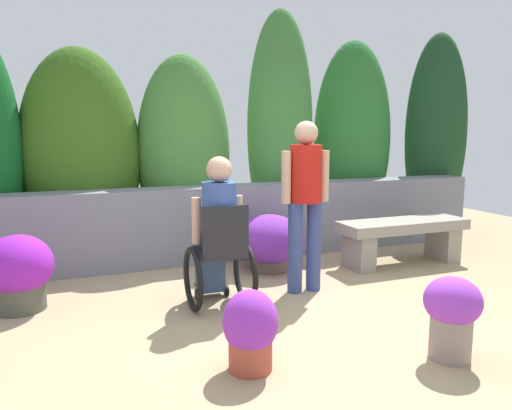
{
  "coord_description": "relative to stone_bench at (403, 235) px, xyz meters",
  "views": [
    {
      "loc": [
        -1.6,
        -3.47,
        1.55
      ],
      "look_at": [
        0.06,
        0.77,
        0.85
      ],
      "focal_mm": 34.32,
      "sensor_mm": 36.0,
      "label": 1
    }
  ],
  "objects": [
    {
      "name": "ground_plane",
      "position": [
        -2.02,
        -1.08,
        -0.35
      ],
      "size": [
        11.68,
        11.68,
        0.0
      ],
      "primitive_type": "plane",
      "color": "tan"
    },
    {
      "name": "flower_pot_terracotta_by_wall",
      "position": [
        -2.55,
        -1.74,
        -0.08
      ],
      "size": [
        0.36,
        0.36,
        0.54
      ],
      "color": "#AB4534",
      "rests_on": "ground"
    },
    {
      "name": "flower_pot_purple_near",
      "position": [
        -4.04,
        -0.01,
        -0.01
      ],
      "size": [
        0.59,
        0.59,
        0.66
      ],
      "color": "#48493D",
      "rests_on": "ground"
    },
    {
      "name": "person_standing_companion",
      "position": [
        -1.51,
        -0.46,
        0.59
      ],
      "size": [
        0.49,
        0.3,
        1.63
      ],
      "rotation": [
        0.0,
        0.0,
        -0.22
      ],
      "color": "#34437C",
      "rests_on": "ground"
    },
    {
      "name": "stone_retaining_wall",
      "position": [
        -2.02,
        0.98,
        0.1
      ],
      "size": [
        7.33,
        0.4,
        0.89
      ],
      "primitive_type": "cube",
      "color": "slate",
      "rests_on": "ground"
    },
    {
      "name": "person_in_wheelchair",
      "position": [
        -2.4,
        -0.53,
        0.27
      ],
      "size": [
        0.53,
        0.66,
        1.33
      ],
      "rotation": [
        0.0,
        0.0,
        -0.19
      ],
      "color": "black",
      "rests_on": "ground"
    },
    {
      "name": "flower_pot_red_accent",
      "position": [
        -1.54,
        0.33,
        -0.03
      ],
      "size": [
        0.75,
        0.75,
        0.63
      ],
      "color": "brown",
      "rests_on": "ground"
    },
    {
      "name": "flower_pot_small_foreground",
      "position": [
        -1.23,
        -2.09,
        -0.02
      ],
      "size": [
        0.38,
        0.38,
        0.57
      ],
      "color": "gray",
      "rests_on": "ground"
    },
    {
      "name": "stone_bench",
      "position": [
        0.0,
        0.0,
        0.0
      ],
      "size": [
        1.55,
        0.48,
        0.52
      ],
      "rotation": [
        0.0,
        0.0,
        0.08
      ],
      "color": "gray",
      "rests_on": "ground"
    },
    {
      "name": "hedge_backdrop",
      "position": [
        -2.26,
        1.54,
        1.01
      ],
      "size": [
        8.1,
        1.1,
        3.12
      ],
      "color": "#1D5C1B",
      "rests_on": "ground"
    }
  ]
}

